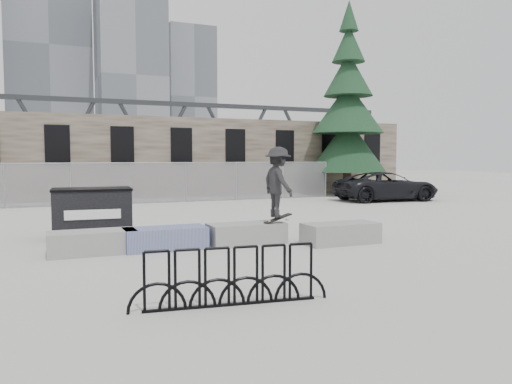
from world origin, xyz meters
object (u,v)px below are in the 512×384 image
planter_offset (341,232)px  spruce_tree (348,115)px  dumpster (92,213)px  skateboarder (278,182)px  planter_far_left (92,241)px  planter_center_right (246,233)px  suv (387,186)px  bike_rack (232,277)px  planter_center_left (165,237)px

planter_offset → spruce_tree: 17.84m
dumpster → skateboarder: skateboarder is taller
planter_far_left → spruce_tree: (15.84, 13.18, 4.50)m
planter_center_right → planter_offset: (2.30, -0.95, 0.00)m
dumpster → suv: suv is taller
bike_rack → dumpster: bearing=100.0°
planter_center_right → skateboarder: size_ratio=1.00×
planter_offset → spruce_tree: (9.69, 14.29, 4.50)m
spruce_tree → suv: (-0.33, -4.19, -4.04)m
planter_far_left → suv: bearing=30.1°
planter_far_left → planter_center_left: (1.71, -0.10, 0.00)m
planter_center_left → dumpster: size_ratio=0.90×
bike_rack → suv: (13.93, 14.15, 0.31)m
planter_far_left → planter_center_right: (3.85, -0.16, 0.00)m
planter_center_left → suv: size_ratio=0.37×
planter_center_right → bike_rack: bearing=-114.5°
planter_center_right → suv: suv is taller
dumpster → skateboarder: size_ratio=1.11×
planter_center_right → spruce_tree: size_ratio=0.17×
planter_far_left → planter_center_right: 3.86m
planter_far_left → planter_center_left: bearing=-3.2°
suv → planter_center_right: bearing=133.8°
planter_far_left → planter_offset: size_ratio=1.00×
planter_far_left → bike_rack: 5.39m
planter_center_right → bike_rack: size_ratio=0.64×
planter_offset → suv: (9.36, 10.10, 0.46)m
planter_center_left → bike_rack: bearing=-91.6°
bike_rack → planter_far_left: bearing=107.0°
planter_far_left → spruce_tree: spruce_tree is taller
dumpster → planter_center_left: bearing=-56.3°
planter_center_right → spruce_tree: spruce_tree is taller
planter_far_left → dumpster: bearing=84.7°
planter_far_left → skateboarder: size_ratio=1.00×
skateboarder → bike_rack: bearing=142.3°
bike_rack → planter_offset: bearing=41.5°
planter_center_right → bike_rack: bike_rack is taller
spruce_tree → skateboarder: spruce_tree is taller
planter_center_right → dumpster: size_ratio=0.90×
bike_rack → skateboarder: size_ratio=1.56×
spruce_tree → skateboarder: (-11.19, -13.60, -3.18)m
planter_center_left → bike_rack: size_ratio=0.64×
planter_offset → skateboarder: bearing=155.1°
dumpster → spruce_tree: 19.37m
spruce_tree → skateboarder: 17.89m
spruce_tree → planter_offset: bearing=-124.1°
planter_center_right → skateboarder: skateboarder is taller
planter_center_right → planter_offset: bearing=-22.4°
planter_center_left → planter_center_right: 2.14m
planter_offset → bike_rack: 6.11m
planter_center_left → skateboarder: 3.24m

